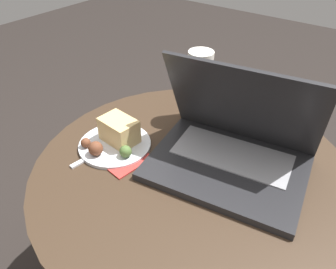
% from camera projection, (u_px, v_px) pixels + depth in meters
% --- Properties ---
extents(table, '(0.75, 0.75, 0.55)m').
position_uv_depth(table, '(190.00, 204.00, 0.85)').
color(table, black).
rests_on(table, ground_plane).
extents(napkin, '(0.17, 0.13, 0.00)m').
position_uv_depth(napkin, '(117.00, 153.00, 0.81)').
color(napkin, '#B7332D').
rests_on(napkin, table).
extents(laptop, '(0.39, 0.31, 0.25)m').
position_uv_depth(laptop, '(232.00, 147.00, 0.75)').
color(laptop, '#232326').
rests_on(laptop, table).
extents(beer_glass, '(0.07, 0.07, 0.20)m').
position_uv_depth(beer_glass, '(199.00, 87.00, 0.88)').
color(beer_glass, '#C6701E').
rests_on(beer_glass, table).
extents(snack_plate, '(0.18, 0.18, 0.07)m').
position_uv_depth(snack_plate, '(116.00, 138.00, 0.82)').
color(snack_plate, silver).
rests_on(snack_plate, table).
extents(fork, '(0.04, 0.17, 0.00)m').
position_uv_depth(fork, '(106.00, 148.00, 0.83)').
color(fork, silver).
rests_on(fork, table).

